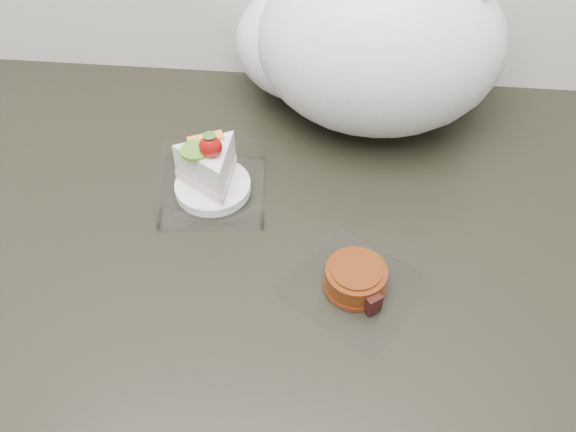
# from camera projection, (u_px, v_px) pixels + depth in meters

# --- Properties ---
(counter) EXTENTS (2.04, 0.64, 0.90)m
(counter) POSITION_uv_depth(u_px,v_px,m) (223.00, 376.00, 1.17)
(counter) COLOR black
(counter) RESTS_ON ground
(cake_tray) EXTENTS (0.15, 0.15, 0.11)m
(cake_tray) POSITION_uv_depth(u_px,v_px,m) (212.00, 177.00, 0.84)
(cake_tray) COLOR white
(cake_tray) RESTS_ON counter
(mooncake_wrap) EXTENTS (0.20, 0.19, 0.03)m
(mooncake_wrap) POSITION_uv_depth(u_px,v_px,m) (356.00, 281.00, 0.75)
(mooncake_wrap) COLOR white
(mooncake_wrap) RESTS_ON counter
(plastic_bag) EXTENTS (0.40, 0.31, 0.31)m
(plastic_bag) POSITION_uv_depth(u_px,v_px,m) (364.00, 42.00, 0.89)
(plastic_bag) COLOR white
(plastic_bag) RESTS_ON counter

